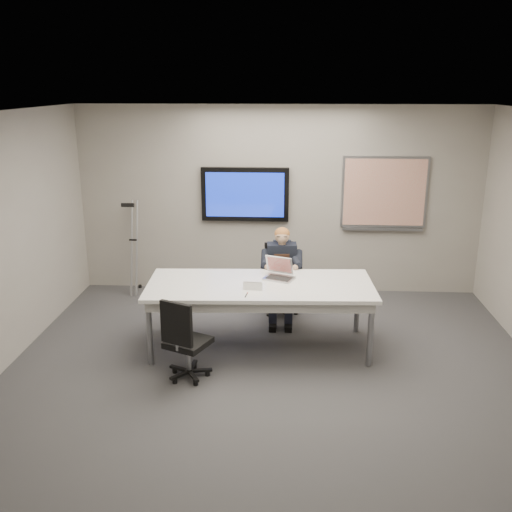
# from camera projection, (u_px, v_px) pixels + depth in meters

# --- Properties ---
(floor) EXTENTS (6.00, 6.00, 0.02)m
(floor) POSITION_uv_depth(u_px,v_px,m) (271.00, 386.00, 6.05)
(floor) COLOR #3C3B3E
(floor) RESTS_ON ground
(ceiling) EXTENTS (6.00, 6.00, 0.02)m
(ceiling) POSITION_uv_depth(u_px,v_px,m) (274.00, 115.00, 5.24)
(ceiling) COLOR white
(ceiling) RESTS_ON wall_back
(wall_back) EXTENTS (6.00, 0.02, 2.80)m
(wall_back) POSITION_uv_depth(u_px,v_px,m) (279.00, 201.00, 8.51)
(wall_back) COLOR gray
(wall_back) RESTS_ON ground
(wall_front) EXTENTS (6.00, 0.02, 2.80)m
(wall_front) POSITION_uv_depth(u_px,v_px,m) (253.00, 443.00, 2.78)
(wall_front) COLOR gray
(wall_front) RESTS_ON ground
(conference_table) EXTENTS (2.71, 1.23, 0.82)m
(conference_table) POSITION_uv_depth(u_px,v_px,m) (260.00, 291.00, 6.74)
(conference_table) COLOR white
(conference_table) RESTS_ON ground
(tv_display) EXTENTS (1.30, 0.09, 0.80)m
(tv_display) POSITION_uv_depth(u_px,v_px,m) (245.00, 194.00, 8.46)
(tv_display) COLOR black
(tv_display) RESTS_ON wall_back
(whiteboard) EXTENTS (1.25, 0.08, 1.10)m
(whiteboard) POSITION_uv_depth(u_px,v_px,m) (384.00, 194.00, 8.36)
(whiteboard) COLOR gray
(whiteboard) RESTS_ON wall_back
(office_chair_far) EXTENTS (0.56, 0.56, 0.99)m
(office_chair_far) POSITION_uv_depth(u_px,v_px,m) (281.00, 293.00, 7.85)
(office_chair_far) COLOR black
(office_chair_far) RESTS_ON ground
(office_chair_near) EXTENTS (0.59, 0.59, 0.94)m
(office_chair_near) POSITION_uv_depth(u_px,v_px,m) (186.00, 354.00, 6.13)
(office_chair_near) COLOR black
(office_chair_near) RESTS_ON ground
(seated_person) EXTENTS (0.40, 0.69, 1.26)m
(seated_person) POSITION_uv_depth(u_px,v_px,m) (281.00, 285.00, 7.57)
(seated_person) COLOR #1E2132
(seated_person) RESTS_ON office_chair_far
(crutch) EXTENTS (0.28, 0.85, 1.54)m
(crutch) POSITION_uv_depth(u_px,v_px,m) (134.00, 246.00, 8.57)
(crutch) COLOR #A6A8AD
(crutch) RESTS_ON ground
(laptop) EXTENTS (0.41, 0.44, 0.24)m
(laptop) POSITION_uv_depth(u_px,v_px,m) (279.00, 273.00, 6.91)
(laptop) COLOR #B1B1B3
(laptop) RESTS_ON conference_table
(name_tent) EXTENTS (0.22, 0.08, 0.09)m
(name_tent) POSITION_uv_depth(u_px,v_px,m) (253.00, 286.00, 6.52)
(name_tent) COLOR white
(name_tent) RESTS_ON conference_table
(pen) EXTENTS (0.03, 0.14, 0.01)m
(pen) POSITION_uv_depth(u_px,v_px,m) (246.00, 295.00, 6.35)
(pen) COLOR black
(pen) RESTS_ON conference_table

